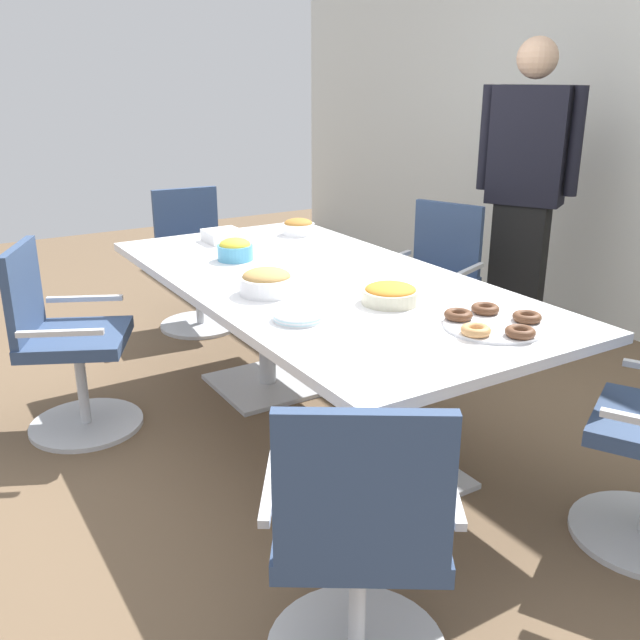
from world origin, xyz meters
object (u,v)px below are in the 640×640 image
object	(u,v)px
snack_bowl_chips_orange	(390,294)
snack_bowl_chips_yellow	(235,249)
office_chair_0	(432,291)
person_standing_0	(525,189)
snack_bowl_pretzels	(298,227)
office_chair_3	(359,551)
plate_stack	(299,316)
office_chair_2	(66,350)
office_chair_1	(195,267)
napkin_pile	(223,236)
conference_table	(320,305)
snack_bowl_cookies	(267,282)
donut_platter	(493,323)

from	to	relation	value
snack_bowl_chips_orange	snack_bowl_chips_yellow	bearing A→B (deg)	-166.07
office_chair_0	person_standing_0	size ratio (longest dim) A/B	0.50
person_standing_0	snack_bowl_pretzels	world-z (taller)	person_standing_0
office_chair_0	office_chair_3	world-z (taller)	same
snack_bowl_chips_orange	plate_stack	size ratio (longest dim) A/B	1.20
office_chair_2	person_standing_0	xyz separation A→B (m)	(0.22, 2.74, 0.56)
office_chair_1	office_chair_3	world-z (taller)	same
person_standing_0	snack_bowl_chips_yellow	distance (m)	1.91
plate_stack	napkin_pile	distance (m)	1.39
conference_table	napkin_pile	size ratio (longest dim) A/B	12.45
person_standing_0	snack_bowl_chips_orange	bearing A→B (deg)	87.98
office_chair_2	snack_bowl_cookies	world-z (taller)	office_chair_2
office_chair_0	snack_bowl_chips_orange	bearing A→B (deg)	111.01
office_chair_2	snack_bowl_pretzels	xyz separation A→B (m)	(-0.25, 1.41, 0.39)
snack_bowl_cookies	plate_stack	size ratio (longest dim) A/B	1.19
snack_bowl_chips_orange	plate_stack	world-z (taller)	snack_bowl_chips_orange
office_chair_2	napkin_pile	world-z (taller)	office_chair_2
conference_table	office_chair_0	distance (m)	1.18
office_chair_2	napkin_pile	size ratio (longest dim) A/B	4.72
conference_table	person_standing_0	distance (m)	1.79
conference_table	office_chair_2	size ratio (longest dim) A/B	2.64
conference_table	office_chair_2	world-z (taller)	office_chair_2
office_chair_2	office_chair_3	distance (m)	1.97
office_chair_1	office_chair_3	xyz separation A→B (m)	(3.03, -0.75, 0.00)
office_chair_2	snack_bowl_chips_orange	distance (m)	1.57
snack_bowl_chips_yellow	office_chair_3	bearing A→B (deg)	-15.39
snack_bowl_chips_orange	snack_bowl_pretzels	bearing A→B (deg)	166.22
office_chair_3	snack_bowl_chips_orange	distance (m)	1.21
office_chair_1	napkin_pile	size ratio (longest dim) A/B	4.72
office_chair_1	office_chair_2	size ratio (longest dim) A/B	1.00
office_chair_1	person_standing_0	size ratio (longest dim) A/B	0.50
office_chair_1	snack_bowl_cookies	bearing A→B (deg)	83.93
office_chair_2	snack_bowl_chips_orange	world-z (taller)	office_chair_2
snack_bowl_chips_orange	donut_platter	world-z (taller)	snack_bowl_chips_orange
office_chair_1	office_chair_0	bearing A→B (deg)	134.45
office_chair_1	snack_bowl_chips_yellow	distance (m)	1.27
office_chair_3	donut_platter	distance (m)	1.06
napkin_pile	plate_stack	bearing A→B (deg)	-12.40
office_chair_3	napkin_pile	distance (m)	2.36
conference_table	person_standing_0	world-z (taller)	person_standing_0
office_chair_1	donut_platter	xyz separation A→B (m)	(2.59, 0.15, 0.36)
conference_table	office_chair_0	world-z (taller)	office_chair_0
person_standing_0	office_chair_0	bearing A→B (deg)	56.12
office_chair_1	person_standing_0	world-z (taller)	person_standing_0
plate_stack	office_chair_1	bearing A→B (deg)	168.76
snack_bowl_pretzels	napkin_pile	distance (m)	0.45
office_chair_3	snack_bowl_cookies	world-z (taller)	office_chair_3
snack_bowl_cookies	office_chair_2	bearing A→B (deg)	-133.95
office_chair_2	snack_bowl_chips_orange	xyz separation A→B (m)	(1.07, 1.09, 0.38)
office_chair_0	office_chair_2	bearing A→B (deg)	64.62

